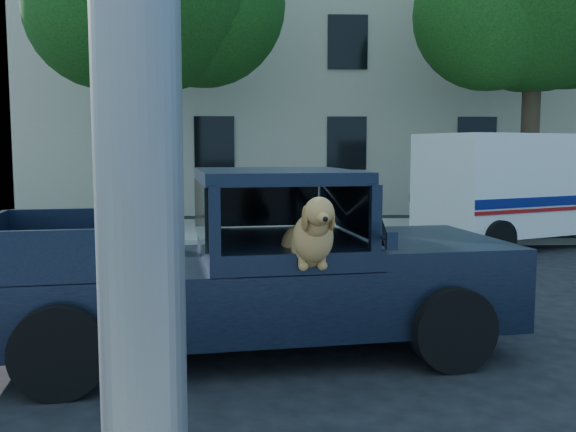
{
  "coord_description": "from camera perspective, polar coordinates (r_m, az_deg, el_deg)",
  "views": [
    {
      "loc": [
        -1.62,
        -5.98,
        2.04
      ],
      "look_at": [
        -1.36,
        0.02,
        1.41
      ],
      "focal_mm": 40.0,
      "sensor_mm": 36.0,
      "label": 1
    }
  ],
  "objects": [
    {
      "name": "ground",
      "position": [
        6.52,
        12.35,
        -12.34
      ],
      "size": [
        120.0,
        120.0,
        0.0
      ],
      "primitive_type": "plane",
      "color": "black",
      "rests_on": "ground"
    },
    {
      "name": "far_sidewalk",
      "position": [
        15.39,
        3.6,
        -1.32
      ],
      "size": [
        60.0,
        4.0,
        0.15
      ],
      "primitive_type": "cube",
      "color": "gray",
      "rests_on": "ground"
    },
    {
      "name": "lane_stripes",
      "position": [
        10.26,
        18.36,
        -5.72
      ],
      "size": [
        21.6,
        0.14,
        0.01
      ],
      "primitive_type": null,
      "color": "silver",
      "rests_on": "ground"
    },
    {
      "name": "building_main",
      "position": [
        23.08,
        9.3,
        12.07
      ],
      "size": [
        26.0,
        6.0,
        9.0
      ],
      "primitive_type": "cube",
      "color": "#B8AC97",
      "rests_on": "ground"
    },
    {
      "name": "pickup_truck",
      "position": [
        6.53,
        -3.93,
        -6.57
      ],
      "size": [
        5.34,
        2.86,
        1.83
      ],
      "rotation": [
        0.0,
        0.0,
        0.15
      ],
      "color": "black",
      "rests_on": "ground"
    },
    {
      "name": "mail_truck",
      "position": [
        14.24,
        19.63,
        1.56
      ],
      "size": [
        4.67,
        3.51,
        2.33
      ],
      "rotation": [
        0.0,
        0.0,
        0.42
      ],
      "color": "silver",
      "rests_on": "ground"
    }
  ]
}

